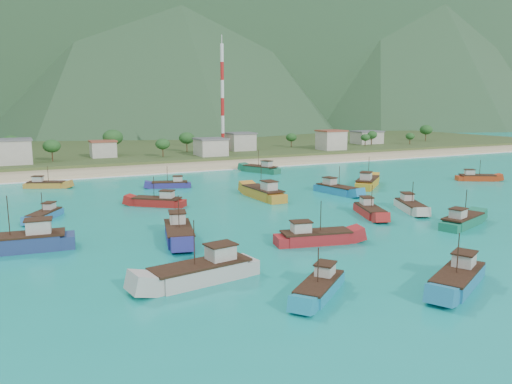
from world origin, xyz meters
name	(u,v)px	position (x,y,z in m)	size (l,w,h in m)	color
ground	(268,237)	(0.00, 0.00, 0.00)	(600.00, 600.00, 0.00)	#0C8875
beach	(138,170)	(0.00, 79.00, 0.00)	(400.00, 18.00, 1.20)	beige
land	(102,152)	(0.00, 140.00, 0.00)	(400.00, 110.00, 2.40)	#385123
surf_line	(147,175)	(0.00, 69.50, 0.00)	(400.00, 2.50, 0.08)	white
village	(152,147)	(9.91, 100.81, 4.61)	(212.46, 29.43, 6.99)	beige
vegetation	(75,147)	(-13.89, 103.25, 5.23)	(275.47, 25.97, 8.78)	#235623
radio_tower	(222,98)	(37.86, 108.00, 20.50)	(1.20, 1.20, 37.81)	red
boat_0	(20,243)	(-31.69, 7.84, 1.00)	(13.33, 5.25, 7.68)	navy
boat_1	(203,273)	(-14.51, -12.89, 0.91)	(12.55, 5.39, 7.18)	#BAB0A9
boat_3	(158,202)	(-8.18, 27.93, 0.67)	(9.55, 8.39, 5.83)	maroon
boat_4	(336,190)	(28.68, 24.09, 0.74)	(4.88, 10.94, 6.24)	#1E7DB7
boat_5	(476,178)	(69.83, 23.64, 0.60)	(9.39, 6.91, 5.46)	#B13313
boat_8	(367,183)	(39.91, 27.86, 0.91)	(11.40, 10.71, 7.14)	gold
boat_9	(462,222)	(29.61, -7.86, 0.70)	(10.63, 6.19, 6.03)	#167051
boat_11	(171,185)	(-0.25, 46.64, 0.55)	(9.19, 5.18, 5.21)	navy
boat_13	(45,216)	(-27.61, 25.78, 0.51)	(6.44, 8.45, 4.95)	#2670AF
boat_19	(320,288)	(-5.39, -21.44, 0.58)	(8.74, 7.74, 5.35)	teal
boat_21	(410,207)	(30.59, 4.39, 0.64)	(6.38, 9.92, 5.66)	beige
boat_22	(46,185)	(-25.42, 58.81, 0.56)	(9.20, 6.10, 5.27)	#BF7E2C
boat_23	(261,170)	(29.10, 59.87, 0.80)	(7.45, 11.48, 6.55)	#1C6547
boat_24	(370,212)	(21.64, 4.41, 0.64)	(5.92, 9.99, 5.67)	#B0211F
boat_26	(458,280)	(8.45, -26.07, 0.75)	(10.89, 7.73, 6.29)	teal
boat_27	(263,194)	(12.54, 25.96, 0.95)	(4.07, 12.61, 7.39)	#C38023
boat_30	(179,234)	(-11.82, 3.98, 0.85)	(5.99, 12.03, 6.83)	navy
boat_31	(315,238)	(3.99, -5.94, 0.74)	(10.98, 5.33, 6.24)	#A41D20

